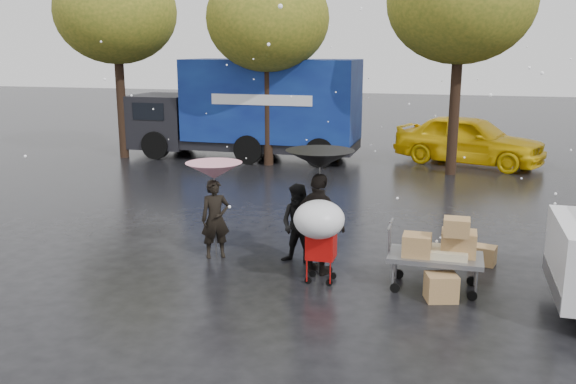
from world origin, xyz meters
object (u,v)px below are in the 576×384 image
(person_pink, at_px, (215,219))
(blue_truck, at_px, (250,109))
(person_black, at_px, (319,224))
(yellow_taxi, at_px, (469,140))
(vendor_cart, at_px, (441,248))
(shopping_cart, at_px, (319,224))

(person_pink, height_order, blue_truck, blue_truck)
(person_black, bearing_deg, yellow_taxi, -78.00)
(vendor_cart, xyz_separation_m, blue_truck, (-7.03, 10.91, 1.03))
(person_black, distance_m, shopping_cart, 0.57)
(person_pink, distance_m, shopping_cart, 2.37)
(person_black, height_order, yellow_taxi, person_black)
(person_black, xyz_separation_m, blue_truck, (-4.96, 10.70, 0.86))
(person_black, bearing_deg, blue_truck, -40.31)
(person_pink, relative_size, blue_truck, 0.18)
(person_pink, relative_size, shopping_cart, 1.02)
(person_pink, bearing_deg, shopping_cart, -52.89)
(person_pink, xyz_separation_m, blue_truck, (-2.89, 10.38, 1.01))
(person_pink, relative_size, vendor_cart, 0.98)
(person_black, height_order, blue_truck, blue_truck)
(vendor_cart, relative_size, blue_truck, 0.18)
(person_black, bearing_deg, person_pink, 15.98)
(person_pink, xyz_separation_m, yellow_taxi, (4.69, 11.20, 0.10))
(shopping_cart, height_order, yellow_taxi, yellow_taxi)
(person_pink, height_order, shopping_cart, person_pink)
(vendor_cart, bearing_deg, blue_truck, 122.78)
(shopping_cart, bearing_deg, vendor_cart, 9.48)
(vendor_cart, xyz_separation_m, shopping_cart, (-1.95, -0.33, 0.34))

